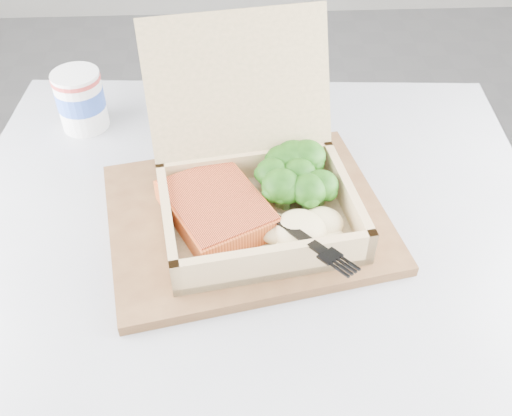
{
  "coord_description": "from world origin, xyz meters",
  "views": [
    {
      "loc": [
        -0.35,
        -0.55,
        1.17
      ],
      "look_at": [
        -0.33,
        -0.1,
        0.74
      ],
      "focal_mm": 40.0,
      "sensor_mm": 36.0,
      "label": 1
    }
  ],
  "objects_px": {
    "cafe_table": "(251,336)",
    "takeout_container": "(252,172)",
    "paper_cup": "(80,99)",
    "serving_tray": "(247,217)"
  },
  "relations": [
    {
      "from": "cafe_table",
      "to": "paper_cup",
      "type": "bearing_deg",
      "value": 132.03
    },
    {
      "from": "takeout_container",
      "to": "paper_cup",
      "type": "xyz_separation_m",
      "value": [
        -0.23,
        0.19,
        -0.02
      ]
    },
    {
      "from": "cafe_table",
      "to": "paper_cup",
      "type": "xyz_separation_m",
      "value": [
        -0.22,
        0.25,
        0.22
      ]
    },
    {
      "from": "cafe_table",
      "to": "serving_tray",
      "type": "distance_m",
      "value": 0.19
    },
    {
      "from": "serving_tray",
      "to": "takeout_container",
      "type": "bearing_deg",
      "value": 65.75
    },
    {
      "from": "serving_tray",
      "to": "paper_cup",
      "type": "distance_m",
      "value": 0.3
    },
    {
      "from": "paper_cup",
      "to": "cafe_table",
      "type": "bearing_deg",
      "value": -47.97
    },
    {
      "from": "cafe_table",
      "to": "takeout_container",
      "type": "relative_size",
      "value": 2.85
    },
    {
      "from": "serving_tray",
      "to": "paper_cup",
      "type": "height_order",
      "value": "paper_cup"
    },
    {
      "from": "cafe_table",
      "to": "takeout_container",
      "type": "distance_m",
      "value": 0.25
    }
  ]
}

